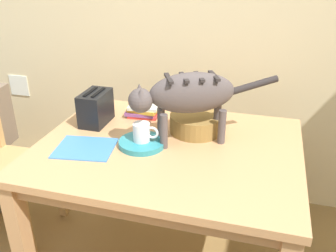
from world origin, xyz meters
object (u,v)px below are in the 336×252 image
Objects in this scene: magazine at (85,148)px; coffee_mug at (142,132)px; cat at (188,95)px; dining_table at (168,161)px; book_stack at (143,110)px; toaster at (96,108)px; wooden_chair_far at (3,164)px; wicker_basket at (196,123)px; saucer_bowl at (142,143)px.

coffee_mug is at bearing 13.43° from magazine.
cat is 5.25× the size of coffee_mug.
cat reaches higher than dining_table.
dining_table is 0.39m from book_stack.
cat is at bearing -9.28° from toaster.
wicker_basket is at bearing 96.63° from wooden_chair_far.
cat is at bearing 15.33° from magazine.
magazine reaches higher than dining_table.
dining_table is 0.24m from wicker_basket.
cat is 2.44× the size of magazine.
coffee_mug is 0.30m from wicker_basket.
cat is 1.18m from wooden_chair_far.
book_stack is (0.14, 0.43, 0.03)m from magazine.
wicker_basket is (0.21, 0.22, -0.02)m from coffee_mug.
saucer_bowl is 1.79× the size of coffee_mug.
saucer_bowl is 0.37m from toaster.
dining_table is at bearing 86.99° from wooden_chair_far.
cat is at bearing -98.77° from wicker_basket.
wicker_basket is at bearing 62.64° from dining_table.
book_stack is at bearing 107.86° from wooden_chair_far.
book_stack is at bearing 108.46° from coffee_mug.
toaster is (-0.31, 0.18, 0.07)m from saucer_bowl.
wooden_chair_far is (-0.87, 0.06, -0.29)m from saucer_bowl.
toaster reaches higher than book_stack.
wicker_basket is at bearing 26.28° from magazine.
coffee_mug reaches higher than magazine.
coffee_mug is at bearing -71.54° from book_stack.
book_stack reaches higher than saucer_bowl.
toaster reaches higher than saucer_bowl.
toaster is at bearing 161.88° from dining_table.
cat is (0.07, 0.06, 0.32)m from dining_table.
dining_table is at bearing 11.90° from magazine.
book_stack is (-0.11, 0.33, 0.02)m from saucer_bowl.
saucer_bowl is at bearing 90.00° from cat.
toaster is (-0.32, 0.18, 0.02)m from coffee_mug.
book_stack is 0.26m from toaster.
coffee_mug is (0.00, -0.00, 0.06)m from saucer_bowl.
dining_table is 1.91× the size of cat.
wooden_chair_far is (-0.63, 0.16, -0.28)m from magazine.
dining_table is 0.34m from cat.
book_stack is at bearing 63.86° from magazine.
toaster is (-0.21, -0.15, 0.05)m from book_stack.
wooden_chair_far is at bearing -160.48° from book_stack.
cat is 0.53m from toaster.
coffee_mug is at bearing -133.74° from wicker_basket.
magazine is at bearing 88.07° from cat.
wicker_basket reaches higher than magazine.
saucer_bowl is at bearing -72.15° from book_stack.
toaster is 0.21× the size of wooden_chair_far.
coffee_mug is 0.65× the size of book_stack.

